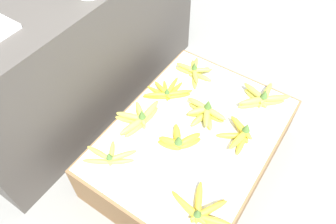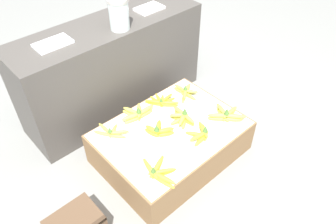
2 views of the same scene
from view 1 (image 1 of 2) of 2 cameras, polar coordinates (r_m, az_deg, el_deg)
ground_plane at (r=1.76m, az=3.89°, el=-8.57°), size 10.00×10.00×0.00m
display_platform at (r=1.65m, az=4.13°, el=-6.26°), size 0.96×0.71×0.26m
back_vendor_table at (r=1.81m, az=-14.63°, el=10.12°), size 1.48×0.44×0.74m
banana_bunch_front_left at (r=1.33m, az=5.88°, el=-16.73°), size 0.17×0.29×0.10m
banana_bunch_front_midright at (r=1.53m, az=12.42°, el=-3.76°), size 0.21×0.17×0.11m
banana_bunch_front_right at (r=1.69m, az=16.01°, el=2.37°), size 0.23×0.25×0.11m
banana_bunch_middle_midleft at (r=1.46m, az=1.92°, el=-4.90°), size 0.15×0.17×0.11m
banana_bunch_middle_midright at (r=1.57m, az=6.39°, el=-0.14°), size 0.15×0.22×0.11m
banana_bunch_back_left at (r=1.45m, az=-10.09°, el=-7.69°), size 0.18×0.21×0.09m
banana_bunch_back_midleft at (r=1.55m, az=-5.07°, el=-1.08°), size 0.27×0.18×0.11m
banana_bunch_back_midright at (r=1.66m, az=-0.17°, el=3.49°), size 0.21×0.23×0.08m
banana_bunch_back_right at (r=1.77m, az=4.67°, el=7.08°), size 0.20×0.22×0.09m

